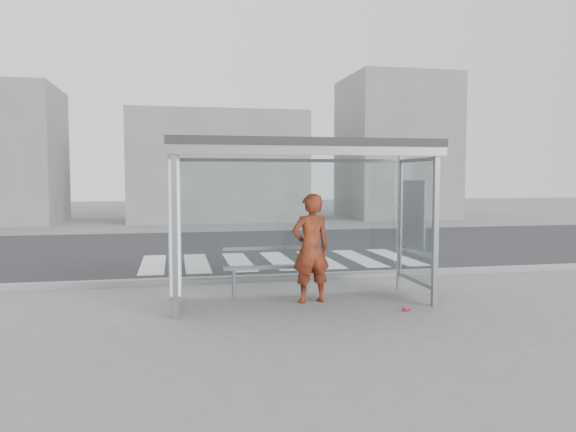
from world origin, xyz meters
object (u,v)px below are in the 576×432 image
at_px(bus_shelter, 278,180).
at_px(person, 311,248).
at_px(bench, 271,267).
at_px(soda_can, 406,309).

height_order(bus_shelter, person, bus_shelter).
bearing_deg(bench, soda_can, -39.78).
height_order(person, soda_can, person).
height_order(bus_shelter, soda_can, bus_shelter).
relative_size(person, soda_can, 13.45).
bearing_deg(bus_shelter, soda_can, -28.96).
relative_size(person, bench, 1.09).
bearing_deg(bus_shelter, person, -10.39).
xyz_separation_m(person, soda_can, (1.27, -0.90, -0.85)).
xyz_separation_m(bench, soda_can, (1.83, -1.52, -0.47)).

